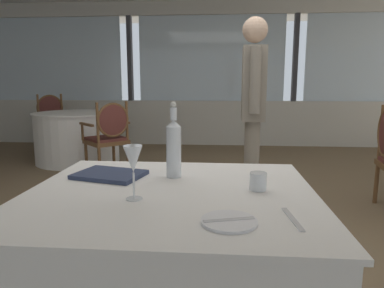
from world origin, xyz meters
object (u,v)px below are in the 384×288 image
object	(u,v)px
side_plate	(229,221)
water_tumbler	(258,181)
diner_person_0	(253,103)
dining_chair_0_0	(109,133)
wine_glass	(133,161)
menu_book	(110,175)
dining_chair_0_1	(53,118)
water_bottle	(174,147)

from	to	relation	value
side_plate	water_tumbler	bearing A→B (deg)	70.40
water_tumbler	diner_person_0	distance (m)	1.78
dining_chair_0_0	wine_glass	bearing A→B (deg)	155.30
water_tumbler	diner_person_0	xyz separation A→B (m)	(0.13, 1.77, 0.22)
side_plate	diner_person_0	bearing A→B (deg)	83.07
menu_book	dining_chair_0_1	world-z (taller)	dining_chair_0_1
side_plate	water_tumbler	distance (m)	0.39
wine_glass	water_tumbler	xyz separation A→B (m)	(0.49, 0.16, -0.12)
side_plate	water_tumbler	size ratio (longest dim) A/B	2.44
dining_chair_0_1	menu_book	bearing A→B (deg)	-15.19
water_bottle	dining_chair_0_0	distance (m)	3.02
wine_glass	dining_chair_0_0	world-z (taller)	wine_glass
dining_chair_0_0	water_tumbler	bearing A→B (deg)	164.21
side_plate	wine_glass	distance (m)	0.44
water_bottle	dining_chair_0_0	size ratio (longest dim) A/B	0.37
side_plate	wine_glass	bearing A→B (deg)	150.57
dining_chair_0_0	dining_chair_0_1	size ratio (longest dim) A/B	0.96
dining_chair_0_0	water_bottle	bearing A→B (deg)	159.46
water_tumbler	water_bottle	bearing A→B (deg)	154.80
wine_glass	dining_chair_0_1	distance (m)	5.29
menu_book	dining_chair_0_1	size ratio (longest dim) A/B	0.31
dining_chair_0_1	diner_person_0	size ratio (longest dim) A/B	0.57
water_tumbler	dining_chair_0_1	xyz separation A→B (m)	(-3.07, 4.45, -0.21)
water_bottle	dining_chair_0_0	xyz separation A→B (m)	(-1.20, 2.74, -0.34)
menu_book	dining_chair_0_0	xyz separation A→B (m)	(-0.90, 2.76, -0.20)
water_bottle	water_tumbler	distance (m)	0.43
wine_glass	menu_book	distance (m)	0.40
dining_chair_0_1	water_bottle	bearing A→B (deg)	-12.02
water_tumbler	diner_person_0	world-z (taller)	diner_person_0
water_tumbler	dining_chair_0_1	distance (m)	5.41
menu_book	dining_chair_0_0	world-z (taller)	dining_chair_0_0
wine_glass	diner_person_0	size ratio (longest dim) A/B	0.12
water_tumbler	menu_book	xyz separation A→B (m)	(-0.69, 0.16, -0.03)
menu_book	diner_person_0	distance (m)	1.82
water_bottle	diner_person_0	distance (m)	1.67
side_plate	wine_glass	xyz separation A→B (m)	(-0.36, 0.20, 0.15)
wine_glass	diner_person_0	bearing A→B (deg)	72.13
side_plate	diner_person_0	size ratio (longest dim) A/B	0.10
side_plate	diner_person_0	xyz separation A→B (m)	(0.26, 2.13, 0.25)
diner_person_0	side_plate	bearing A→B (deg)	84.81
menu_book	dining_chair_0_0	distance (m)	2.91
wine_glass	diner_person_0	distance (m)	2.02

